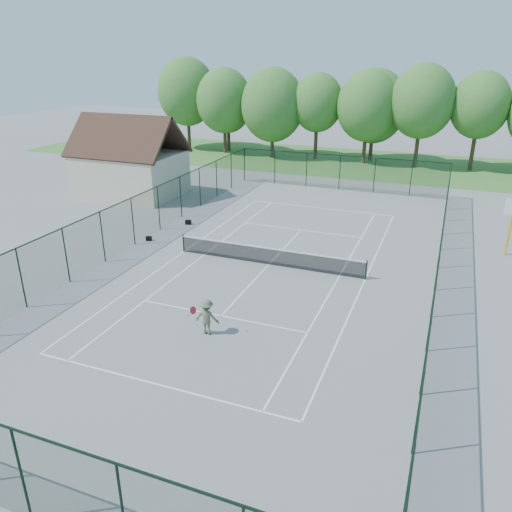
{
  "coord_description": "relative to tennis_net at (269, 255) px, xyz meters",
  "views": [
    {
      "loc": [
        8.86,
        -24.61,
        11.3
      ],
      "look_at": [
        0.0,
        -2.0,
        1.3
      ],
      "focal_mm": 35.0,
      "sensor_mm": 36.0,
      "label": 1
    }
  ],
  "objects": [
    {
      "name": "court_lines",
      "position": [
        0.0,
        0.0,
        -0.57
      ],
      "size": [
        11.05,
        23.85,
        0.01
      ],
      "color": "white",
      "rests_on": "ground"
    },
    {
      "name": "sports_bag_a",
      "position": [
        -8.53,
        0.85,
        -0.43
      ],
      "size": [
        0.4,
        0.31,
        0.28
      ],
      "primitive_type": "cube",
      "rotation": [
        0.0,
        0.0,
        0.33
      ],
      "color": "black",
      "rests_on": "ground"
    },
    {
      "name": "sports_bag_b",
      "position": [
        -7.74,
        4.67,
        -0.42
      ],
      "size": [
        0.45,
        0.34,
        0.31
      ],
      "primitive_type": "cube",
      "rotation": [
        0.0,
        0.0,
        0.27
      ],
      "color": "black",
      "rests_on": "ground"
    },
    {
      "name": "grass_far",
      "position": [
        0.0,
        30.0,
        -0.57
      ],
      "size": [
        80.0,
        16.0,
        0.01
      ],
      "primitive_type": "cube",
      "color": "#488035",
      "rests_on": "ground"
    },
    {
      "name": "ground",
      "position": [
        0.0,
        0.0,
        -0.58
      ],
      "size": [
        140.0,
        140.0,
        0.0
      ],
      "primitive_type": "plane",
      "color": "gray",
      "rests_on": "ground"
    },
    {
      "name": "tennis_net",
      "position": [
        0.0,
        0.0,
        0.0
      ],
      "size": [
        11.08,
        0.08,
        1.1
      ],
      "color": "black",
      "rests_on": "ground"
    },
    {
      "name": "fence_enclosure",
      "position": [
        0.0,
        0.0,
        0.98
      ],
      "size": [
        18.05,
        36.05,
        3.02
      ],
      "color": "#15331F",
      "rests_on": "ground"
    },
    {
      "name": "utility_building",
      "position": [
        -16.0,
        10.0,
        2.54
      ],
      "size": [
        8.6,
        6.27,
        6.63
      ],
      "color": "beige",
      "rests_on": "ground"
    },
    {
      "name": "tennis_player",
      "position": [
        0.1,
        -8.0,
        0.23
      ],
      "size": [
        1.77,
        0.95,
        1.61
      ],
      "color": "#5B6247",
      "rests_on": "ground"
    },
    {
      "name": "tree_line_far",
      "position": [
        0.0,
        30.0,
        5.42
      ],
      "size": [
        39.4,
        6.4,
        9.7
      ],
      "color": "#443424",
      "rests_on": "ground"
    }
  ]
}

